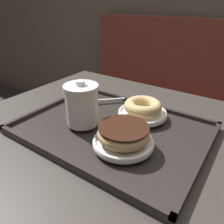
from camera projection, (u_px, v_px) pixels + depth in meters
The scene contains 9 objects.
booth_bench at pixel (197, 133), 1.43m from camera, with size 1.72×0.44×1.00m.
cafe_table at pixel (120, 180), 0.70m from camera, with size 1.02×0.85×0.75m.
serving_tray at pixel (112, 129), 0.64m from camera, with size 0.53×0.39×0.02m.
coffee_cup_front at pixel (82, 104), 0.62m from camera, with size 0.10×0.10×0.13m.
plate_with_chocolate_donut at pixel (123, 142), 0.55m from camera, with size 0.15×0.15×0.01m.
donut_chocolate_glazed at pixel (123, 133), 0.53m from camera, with size 0.13×0.13×0.04m.
plate_with_plain_donut at pixel (142, 113), 0.68m from camera, with size 0.15×0.15×0.01m.
donut_plain at pixel (143, 106), 0.67m from camera, with size 0.12×0.12×0.03m.
spoon at pixel (97, 100), 0.78m from camera, with size 0.11×0.11×0.01m.
Camera 1 is at (0.28, -0.44, 1.10)m, focal length 35.00 mm.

